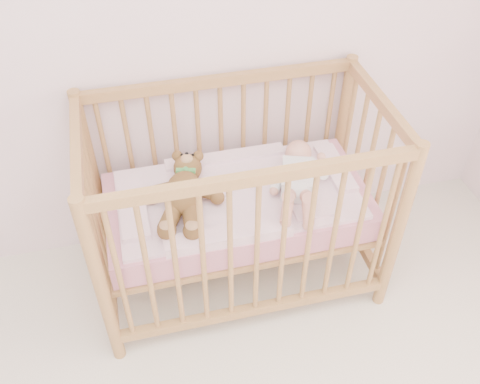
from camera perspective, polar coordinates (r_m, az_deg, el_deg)
name	(u,v)px	position (r m, az deg, el deg)	size (l,w,h in m)	color
wall_back	(108,3)	(2.35, -13.86, 18.99)	(4.00, 0.02, 2.70)	white
crib	(238,204)	(2.52, -0.27, -1.26)	(1.36, 0.76, 1.00)	#B87F4E
mattress	(238,206)	(2.53, -0.27, -1.50)	(1.22, 0.62, 0.13)	pink
blanket	(237,194)	(2.48, -0.27, -0.26)	(1.10, 0.58, 0.06)	#FAACC5
baby	(298,176)	(2.48, 6.21, 1.76)	(0.28, 0.57, 0.14)	white
teddy_bear	(184,192)	(2.38, -6.01, -0.04)	(0.37, 0.53, 0.15)	brown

